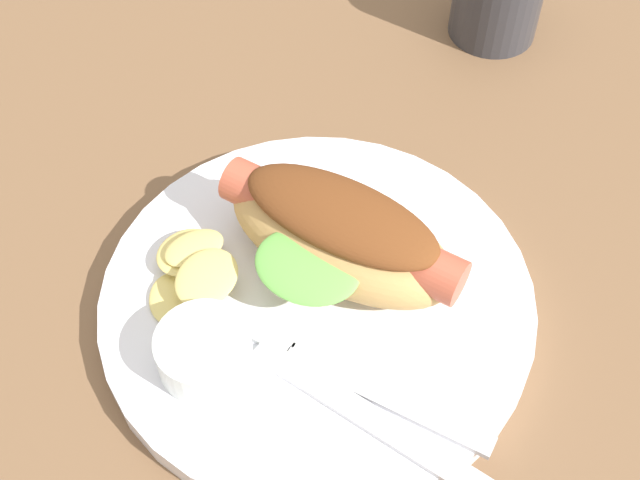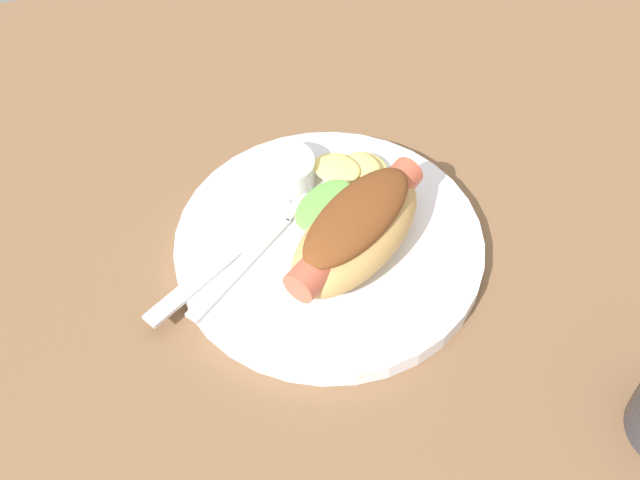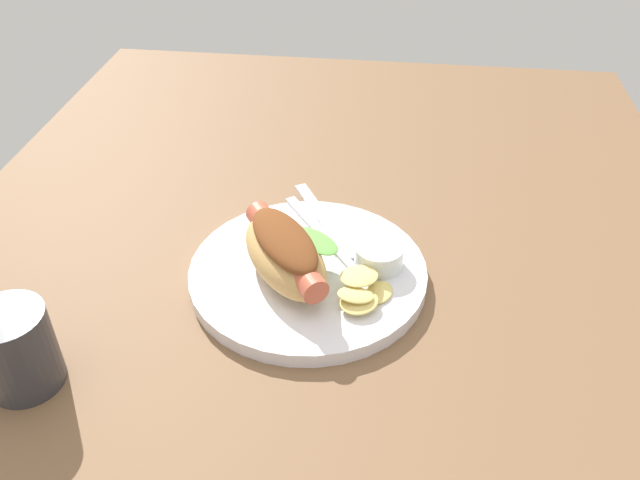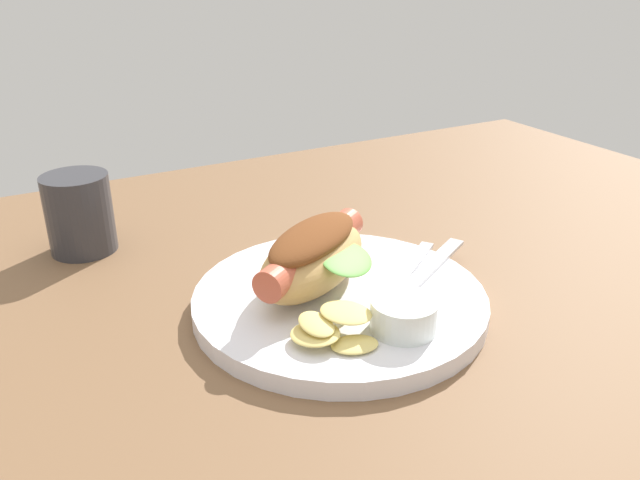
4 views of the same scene
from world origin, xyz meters
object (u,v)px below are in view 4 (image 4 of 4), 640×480
at_px(hot_dog, 314,255).
at_px(knife, 428,273).
at_px(chips_pile, 333,327).
at_px(fork, 404,275).
at_px(drinking_cup, 79,214).
at_px(plate, 339,301).
at_px(sauce_ramekin, 404,315).

distance_m(hot_dog, knife, 0.11).
bearing_deg(knife, chips_pile, -7.70).
bearing_deg(fork, drinking_cup, -80.52).
height_order(fork, knife, same).
relative_size(plate, knife, 1.60).
bearing_deg(chips_pile, hot_dog, 71.32).
bearing_deg(hot_dog, knife, 129.56).
height_order(sauce_ramekin, knife, sauce_ramekin).
distance_m(hot_dog, fork, 0.09).
distance_m(fork, knife, 0.02).
height_order(knife, drinking_cup, drinking_cup).
bearing_deg(sauce_ramekin, chips_pile, 166.67).
bearing_deg(hot_dog, plate, 90.20).
bearing_deg(chips_pile, drinking_cup, 113.92).
xyz_separation_m(sauce_ramekin, drinking_cup, (-0.18, 0.31, 0.01)).
bearing_deg(chips_pile, sauce_ramekin, -13.33).
height_order(sauce_ramekin, chips_pile, sauce_ramekin).
xyz_separation_m(plate, sauce_ramekin, (0.01, -0.07, 0.02)).
distance_m(fork, drinking_cup, 0.33).
bearing_deg(fork, hot_dog, -52.40).
distance_m(hot_dog, drinking_cup, 0.26).
height_order(plate, knife, knife).
height_order(hot_dog, knife, hot_dog).
xyz_separation_m(knife, chips_pile, (-0.13, -0.05, 0.01)).
xyz_separation_m(plate, hot_dog, (-0.01, 0.02, 0.04)).
xyz_separation_m(sauce_ramekin, chips_pile, (-0.06, 0.01, -0.00)).
xyz_separation_m(plate, fork, (0.07, -0.00, 0.01)).
distance_m(sauce_ramekin, fork, 0.09).
bearing_deg(plate, sauce_ramekin, -79.55).
bearing_deg(hot_dog, drinking_cup, -86.65).
distance_m(knife, chips_pile, 0.14).
bearing_deg(fork, chips_pile, -7.55).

